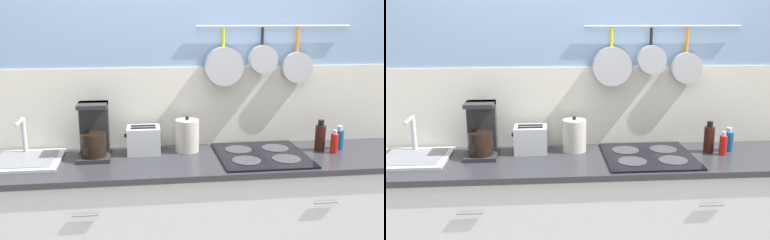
{
  "view_description": "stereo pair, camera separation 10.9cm",
  "coord_description": "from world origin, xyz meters",
  "views": [
    {
      "loc": [
        -0.36,
        -2.39,
        1.74
      ],
      "look_at": [
        -0.06,
        0.0,
        1.15
      ],
      "focal_mm": 40.0,
      "sensor_mm": 36.0,
      "label": 1
    },
    {
      "loc": [
        -0.25,
        -2.41,
        1.74
      ],
      "look_at": [
        -0.06,
        0.0,
        1.15
      ],
      "focal_mm": 40.0,
      "sensor_mm": 36.0,
      "label": 2
    }
  ],
  "objects": [
    {
      "name": "countertop",
      "position": [
        0.0,
        0.0,
        0.9
      ],
      "size": [
        2.69,
        0.57,
        0.03
      ],
      "color": "#2D2D33",
      "rests_on": "cabinet_base"
    },
    {
      "name": "cabinet_base",
      "position": [
        0.0,
        -0.0,
        0.44
      ],
      "size": [
        2.65,
        0.55,
        0.88
      ],
      "color": "silver",
      "rests_on": "ground_plane"
    },
    {
      "name": "toaster",
      "position": [
        -0.34,
        0.15,
        1.0
      ],
      "size": [
        0.22,
        0.16,
        0.17
      ],
      "color": "#B7BABF",
      "rests_on": "countertop"
    },
    {
      "name": "kettle",
      "position": [
        -0.07,
        0.16,
        1.01
      ],
      "size": [
        0.15,
        0.15,
        0.23
      ],
      "color": "beige",
      "rests_on": "countertop"
    },
    {
      "name": "sink_basin",
      "position": [
        -1.07,
        0.08,
        0.93
      ],
      "size": [
        0.47,
        0.39,
        0.23
      ],
      "color": "#B7BABF",
      "rests_on": "countertop"
    },
    {
      "name": "coffee_maker",
      "position": [
        -0.64,
        0.11,
        1.05
      ],
      "size": [
        0.19,
        0.22,
        0.33
      ],
      "color": "#262628",
      "rests_on": "countertop"
    },
    {
      "name": "wall_back",
      "position": [
        0.0,
        0.33,
        1.28
      ],
      "size": [
        7.2,
        0.15,
        2.6
      ],
      "color": "#84A3CC",
      "rests_on": "ground_plane"
    },
    {
      "name": "bottle_cooking_wine",
      "position": [
        0.89,
        0.09,
        0.98
      ],
      "size": [
        0.06,
        0.06,
        0.15
      ],
      "color": "navy",
      "rests_on": "countertop"
    },
    {
      "name": "bottle_vinegar",
      "position": [
        0.83,
        0.02,
        0.98
      ],
      "size": [
        0.05,
        0.05,
        0.15
      ],
      "color": "red",
      "rests_on": "countertop"
    },
    {
      "name": "cooktop",
      "position": [
        0.36,
        0.01,
        0.92
      ],
      "size": [
        0.53,
        0.53,
        0.01
      ],
      "color": "black",
      "rests_on": "countertop"
    },
    {
      "name": "bottle_olive_oil",
      "position": [
        0.76,
        0.07,
        1.0
      ],
      "size": [
        0.07,
        0.07,
        0.2
      ],
      "color": "#33140F",
      "rests_on": "countertop"
    }
  ]
}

